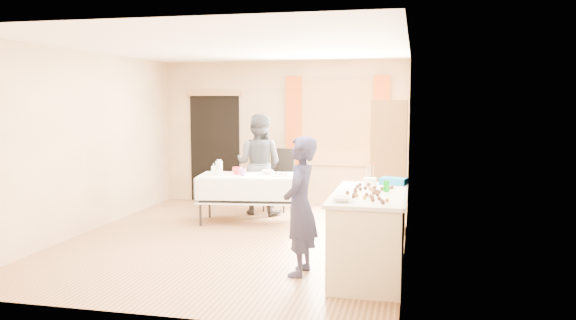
% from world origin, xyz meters
% --- Properties ---
extents(floor, '(4.50, 5.50, 0.02)m').
position_xyz_m(floor, '(0.00, 0.00, -0.01)').
color(floor, '#9E7047').
rests_on(floor, ground).
extents(ceiling, '(4.50, 5.50, 0.02)m').
position_xyz_m(ceiling, '(0.00, 0.00, 2.61)').
color(ceiling, white).
rests_on(ceiling, floor).
extents(wall_back, '(4.50, 0.02, 2.60)m').
position_xyz_m(wall_back, '(0.00, 2.76, 1.30)').
color(wall_back, tan).
rests_on(wall_back, floor).
extents(wall_front, '(4.50, 0.02, 2.60)m').
position_xyz_m(wall_front, '(0.00, -2.76, 1.30)').
color(wall_front, tan).
rests_on(wall_front, floor).
extents(wall_left, '(0.02, 5.50, 2.60)m').
position_xyz_m(wall_left, '(-2.26, 0.00, 1.30)').
color(wall_left, tan).
rests_on(wall_left, floor).
extents(wall_right, '(0.02, 5.50, 2.60)m').
position_xyz_m(wall_right, '(2.26, 0.00, 1.30)').
color(wall_right, tan).
rests_on(wall_right, floor).
extents(window_frame, '(1.32, 0.06, 1.52)m').
position_xyz_m(window_frame, '(1.00, 2.72, 1.50)').
color(window_frame, olive).
rests_on(window_frame, wall_back).
extents(window_pane, '(1.20, 0.02, 1.40)m').
position_xyz_m(window_pane, '(1.00, 2.71, 1.50)').
color(window_pane, white).
rests_on(window_pane, wall_back).
extents(curtain_left, '(0.28, 0.06, 1.65)m').
position_xyz_m(curtain_left, '(0.22, 2.67, 1.50)').
color(curtain_left, '#B34314').
rests_on(curtain_left, wall_back).
extents(curtain_right, '(0.28, 0.06, 1.65)m').
position_xyz_m(curtain_right, '(1.78, 2.67, 1.50)').
color(curtain_right, '#B34314').
rests_on(curtain_right, wall_back).
extents(doorway, '(0.95, 0.04, 2.00)m').
position_xyz_m(doorway, '(-1.30, 2.73, 1.00)').
color(doorway, black).
rests_on(doorway, floor).
extents(door_lintel, '(1.05, 0.06, 0.08)m').
position_xyz_m(door_lintel, '(-1.30, 2.70, 2.02)').
color(door_lintel, olive).
rests_on(door_lintel, wall_back).
extents(cabinet, '(0.50, 0.60, 1.91)m').
position_xyz_m(cabinet, '(1.99, 1.04, 0.95)').
color(cabinet, brown).
rests_on(cabinet, floor).
extents(counter, '(0.79, 1.66, 0.91)m').
position_xyz_m(counter, '(1.89, -1.15, 0.45)').
color(counter, beige).
rests_on(counter, floor).
extents(party_table, '(1.64, 1.00, 0.75)m').
position_xyz_m(party_table, '(-0.15, 1.09, 0.45)').
color(party_table, black).
rests_on(party_table, floor).
extents(chair, '(0.51, 0.51, 1.06)m').
position_xyz_m(chair, '(0.07, 2.13, 0.32)').
color(chair, black).
rests_on(chair, floor).
extents(girl, '(0.59, 0.41, 1.52)m').
position_xyz_m(girl, '(1.15, -1.29, 0.76)').
color(girl, '#1C1C3A').
rests_on(girl, floor).
extents(woman, '(1.00, 0.87, 1.68)m').
position_xyz_m(woman, '(-0.18, 1.76, 0.84)').
color(woman, black).
rests_on(woman, floor).
extents(soda_can, '(0.09, 0.09, 0.12)m').
position_xyz_m(soda_can, '(2.06, -1.05, 0.97)').
color(soda_can, '#099D13').
rests_on(soda_can, counter).
extents(mixing_bowl, '(0.20, 0.20, 0.05)m').
position_xyz_m(mixing_bowl, '(1.66, -1.73, 0.93)').
color(mixing_bowl, white).
rests_on(mixing_bowl, counter).
extents(foam_block, '(0.16, 0.11, 0.08)m').
position_xyz_m(foam_block, '(1.84, -0.55, 0.95)').
color(foam_block, white).
rests_on(foam_block, counter).
extents(blue_basket, '(0.34, 0.27, 0.08)m').
position_xyz_m(blue_basket, '(2.11, -0.49, 0.95)').
color(blue_basket, '#1378B9').
rests_on(blue_basket, counter).
extents(pitcher, '(0.13, 0.13, 0.22)m').
position_xyz_m(pitcher, '(-0.57, 0.93, 0.86)').
color(pitcher, silver).
rests_on(pitcher, party_table).
extents(cup_red, '(0.15, 0.15, 0.12)m').
position_xyz_m(cup_red, '(-0.33, 1.08, 0.81)').
color(cup_red, red).
rests_on(cup_red, party_table).
extents(cup_rainbow, '(0.13, 0.13, 0.11)m').
position_xyz_m(cup_rainbow, '(-0.21, 0.95, 0.80)').
color(cup_rainbow, red).
rests_on(cup_rainbow, party_table).
extents(small_bowl, '(0.25, 0.25, 0.06)m').
position_xyz_m(small_bowl, '(0.11, 1.26, 0.78)').
color(small_bowl, white).
rests_on(small_bowl, party_table).
extents(pastry_tray, '(0.32, 0.27, 0.02)m').
position_xyz_m(pastry_tray, '(0.37, 1.07, 0.76)').
color(pastry_tray, white).
rests_on(pastry_tray, party_table).
extents(bottle, '(0.12, 0.12, 0.15)m').
position_xyz_m(bottle, '(-0.76, 1.19, 0.83)').
color(bottle, white).
rests_on(bottle, party_table).
extents(cake_balls, '(0.49, 1.15, 0.04)m').
position_xyz_m(cake_balls, '(1.89, -1.22, 0.93)').
color(cake_balls, '#3F2314').
rests_on(cake_balls, counter).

